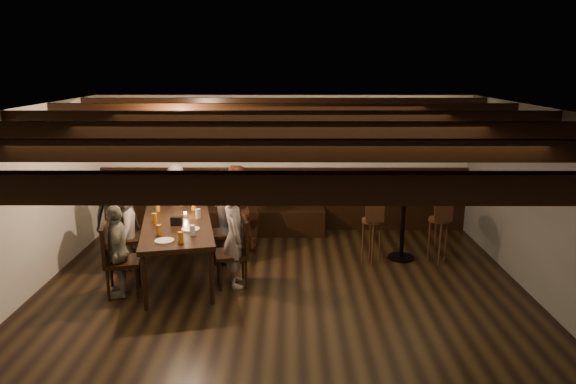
{
  "coord_description": "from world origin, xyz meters",
  "views": [
    {
      "loc": [
        0.1,
        -5.42,
        2.92
      ],
      "look_at": [
        0.07,
        1.3,
        1.24
      ],
      "focal_mm": 32.0,
      "sensor_mm": 36.0,
      "label": 1
    }
  ],
  "objects_px": {
    "person_left_near": "(124,226)",
    "person_right_near": "(228,219)",
    "person_bench_centre": "(177,208)",
    "high_top_table": "(403,219)",
    "chair_left_far": "(122,273)",
    "bar_stool_left": "(372,240)",
    "chair_left_near": "(128,249)",
    "person_bench_left": "(117,217)",
    "person_right_far": "(235,237)",
    "chair_right_near": "(227,243)",
    "person_left_far": "(118,251)",
    "bar_stool_right": "(438,239)",
    "chair_right_far": "(233,265)",
    "person_bench_right": "(235,208)",
    "dining_table": "(177,228)"
  },
  "relations": [
    {
      "from": "chair_right_near",
      "to": "person_bench_left",
      "type": "height_order",
      "value": "person_bench_left"
    },
    {
      "from": "chair_right_far",
      "to": "person_bench_left",
      "type": "height_order",
      "value": "person_bench_left"
    },
    {
      "from": "chair_right_far",
      "to": "person_bench_centre",
      "type": "height_order",
      "value": "person_bench_centre"
    },
    {
      "from": "chair_right_near",
      "to": "person_left_far",
      "type": "bearing_deg",
      "value": 121.49
    },
    {
      "from": "bar_stool_left",
      "to": "person_bench_left",
      "type": "bearing_deg",
      "value": 173.29
    },
    {
      "from": "chair_left_near",
      "to": "person_bench_left",
      "type": "bearing_deg",
      "value": -158.22
    },
    {
      "from": "chair_right_far",
      "to": "person_right_near",
      "type": "relative_size",
      "value": 0.7
    },
    {
      "from": "chair_left_far",
      "to": "bar_stool_right",
      "type": "height_order",
      "value": "bar_stool_right"
    },
    {
      "from": "chair_right_far",
      "to": "person_bench_centre",
      "type": "xyz_separation_m",
      "value": [
        -1.02,
        1.32,
        0.43
      ]
    },
    {
      "from": "person_bench_left",
      "to": "bar_stool_left",
      "type": "distance_m",
      "value": 3.87
    },
    {
      "from": "person_left_near",
      "to": "person_right_far",
      "type": "distance_m",
      "value": 1.75
    },
    {
      "from": "person_right_far",
      "to": "bar_stool_left",
      "type": "xyz_separation_m",
      "value": [
        1.95,
        0.77,
        -0.32
      ]
    },
    {
      "from": "person_bench_right",
      "to": "high_top_table",
      "type": "height_order",
      "value": "person_bench_right"
    },
    {
      "from": "person_right_near",
      "to": "person_right_far",
      "type": "height_order",
      "value": "person_right_far"
    },
    {
      "from": "person_bench_centre",
      "to": "high_top_table",
      "type": "distance_m",
      "value": 3.52
    },
    {
      "from": "chair_left_near",
      "to": "chair_right_far",
      "type": "height_order",
      "value": "chair_left_near"
    },
    {
      "from": "chair_left_near",
      "to": "person_right_far",
      "type": "xyz_separation_m",
      "value": [
        1.63,
        -0.57,
        0.39
      ]
    },
    {
      "from": "person_left_near",
      "to": "person_right_near",
      "type": "bearing_deg",
      "value": 90.0
    },
    {
      "from": "chair_left_far",
      "to": "person_bench_centre",
      "type": "distance_m",
      "value": 1.72
    },
    {
      "from": "chair_left_far",
      "to": "person_right_near",
      "type": "xyz_separation_m",
      "value": [
        1.25,
        1.19,
        0.38
      ]
    },
    {
      "from": "person_bench_right",
      "to": "person_right_near",
      "type": "height_order",
      "value": "person_bench_right"
    },
    {
      "from": "chair_right_near",
      "to": "person_bench_left",
      "type": "bearing_deg",
      "value": 74.47
    },
    {
      "from": "chair_right_far",
      "to": "bar_stool_right",
      "type": "xyz_separation_m",
      "value": [
        2.98,
        0.82,
        0.08
      ]
    },
    {
      "from": "chair_left_far",
      "to": "bar_stool_right",
      "type": "distance_m",
      "value": 4.53
    },
    {
      "from": "person_right_far",
      "to": "bar_stool_left",
      "type": "distance_m",
      "value": 2.12
    },
    {
      "from": "person_right_near",
      "to": "bar_stool_right",
      "type": "relative_size",
      "value": 1.36
    },
    {
      "from": "person_right_far",
      "to": "person_bench_right",
      "type": "bearing_deg",
      "value": -6.34
    },
    {
      "from": "person_left_far",
      "to": "high_top_table",
      "type": "height_order",
      "value": "person_left_far"
    },
    {
      "from": "person_left_near",
      "to": "person_left_far",
      "type": "distance_m",
      "value": 0.9
    },
    {
      "from": "person_bench_centre",
      "to": "person_right_far",
      "type": "relative_size",
      "value": 1.04
    },
    {
      "from": "chair_right_far",
      "to": "person_right_far",
      "type": "bearing_deg",
      "value": -90.0
    },
    {
      "from": "person_bench_right",
      "to": "high_top_table",
      "type": "bearing_deg",
      "value": 159.54
    },
    {
      "from": "chair_right_near",
      "to": "person_right_far",
      "type": "height_order",
      "value": "person_right_far"
    },
    {
      "from": "person_right_near",
      "to": "high_top_table",
      "type": "distance_m",
      "value": 2.64
    },
    {
      "from": "chair_right_far",
      "to": "person_bench_centre",
      "type": "bearing_deg",
      "value": 25.63
    },
    {
      "from": "person_right_near",
      "to": "bar_stool_left",
      "type": "relative_size",
      "value": 1.36
    },
    {
      "from": "chair_right_far",
      "to": "person_left_far",
      "type": "distance_m",
      "value": 1.5
    },
    {
      "from": "person_bench_right",
      "to": "chair_left_near",
      "type": "bearing_deg",
      "value": 15.52
    },
    {
      "from": "chair_left_far",
      "to": "person_bench_right",
      "type": "height_order",
      "value": "person_bench_right"
    },
    {
      "from": "chair_right_near",
      "to": "person_left_far",
      "type": "relative_size",
      "value": 0.76
    },
    {
      "from": "chair_right_far",
      "to": "chair_right_near",
      "type": "bearing_deg",
      "value": 0.01
    },
    {
      "from": "person_right_far",
      "to": "bar_stool_right",
      "type": "relative_size",
      "value": 1.4
    },
    {
      "from": "chair_left_far",
      "to": "chair_right_far",
      "type": "xyz_separation_m",
      "value": [
        1.41,
        0.3,
        -0.01
      ]
    },
    {
      "from": "dining_table",
      "to": "chair_left_near",
      "type": "height_order",
      "value": "chair_left_near"
    },
    {
      "from": "bar_stool_right",
      "to": "chair_left_far",
      "type": "bearing_deg",
      "value": -171.17
    },
    {
      "from": "person_bench_centre",
      "to": "bar_stool_left",
      "type": "xyz_separation_m",
      "value": [
        3.0,
        -0.54,
        -0.35
      ]
    },
    {
      "from": "chair_left_far",
      "to": "bar_stool_left",
      "type": "relative_size",
      "value": 0.97
    },
    {
      "from": "bar_stool_left",
      "to": "bar_stool_right",
      "type": "bearing_deg",
      "value": -0.75
    },
    {
      "from": "chair_left_far",
      "to": "person_right_far",
      "type": "bearing_deg",
      "value": 90.0
    },
    {
      "from": "person_bench_left",
      "to": "person_left_far",
      "type": "bearing_deg",
      "value": 96.34
    }
  ]
}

